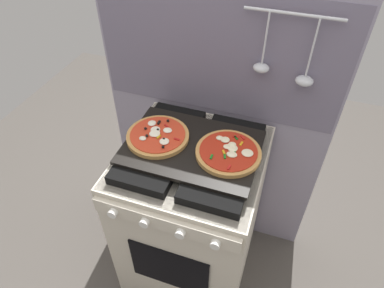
{
  "coord_description": "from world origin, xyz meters",
  "views": [
    {
      "loc": [
        0.33,
        -0.96,
        1.86
      ],
      "look_at": [
        0.0,
        0.0,
        0.93
      ],
      "focal_mm": 32.03,
      "sensor_mm": 36.0,
      "label": 1
    }
  ],
  "objects_px": {
    "baking_tray": "(192,147)",
    "pizza_right": "(229,151)",
    "stove": "(192,215)",
    "pizza_left": "(158,136)"
  },
  "relations": [
    {
      "from": "pizza_left",
      "to": "pizza_right",
      "type": "distance_m",
      "value": 0.3
    },
    {
      "from": "baking_tray",
      "to": "pizza_right",
      "type": "relative_size",
      "value": 2.08
    },
    {
      "from": "baking_tray",
      "to": "pizza_right",
      "type": "bearing_deg",
      "value": 1.7
    },
    {
      "from": "stove",
      "to": "pizza_left",
      "type": "relative_size",
      "value": 3.47
    },
    {
      "from": "pizza_left",
      "to": "pizza_right",
      "type": "height_order",
      "value": "pizza_left"
    },
    {
      "from": "pizza_left",
      "to": "pizza_right",
      "type": "relative_size",
      "value": 1.0
    },
    {
      "from": "stove",
      "to": "pizza_left",
      "type": "distance_m",
      "value": 0.5
    },
    {
      "from": "pizza_left",
      "to": "pizza_right",
      "type": "xyz_separation_m",
      "value": [
        0.3,
        0.0,
        -0.0
      ]
    },
    {
      "from": "stove",
      "to": "pizza_left",
      "type": "height_order",
      "value": "pizza_left"
    },
    {
      "from": "stove",
      "to": "pizza_left",
      "type": "xyz_separation_m",
      "value": [
        -0.15,
        0.0,
        0.48
      ]
    }
  ]
}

